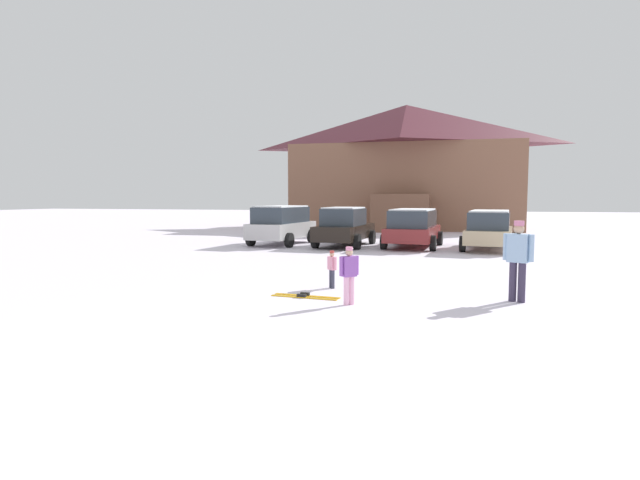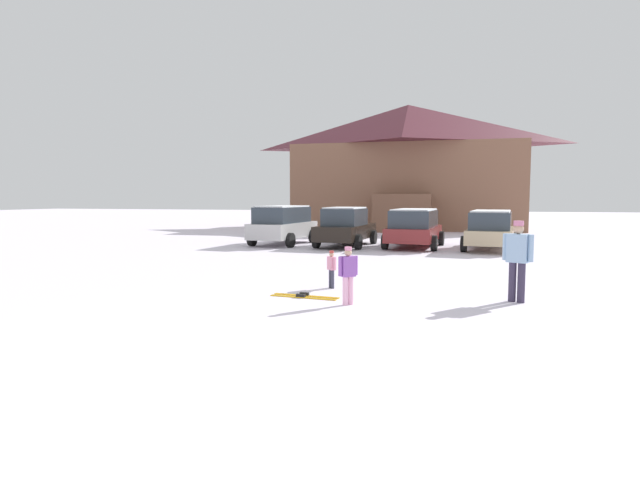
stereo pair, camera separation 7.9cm
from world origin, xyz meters
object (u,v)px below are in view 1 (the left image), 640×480
Objects in this scene: parked_maroon_van at (413,227)px; skier_adult_in_blue_parka at (518,256)px; parked_silver_wagon at (282,224)px; parked_beige_suv at (490,228)px; skier_child_in_pink_snowsuit at (332,267)px; ski_lodge at (405,166)px; skier_child_in_purple_jacket at (349,272)px; pair_of_skis at (305,296)px; parked_black_sedan at (345,227)px.

parked_maroon_van reaches higher than skier_adult_in_blue_parka.
parked_beige_suv is at bearing 0.40° from parked_silver_wagon.
skier_child_in_pink_snowsuit is (-4.11, -10.47, -0.38)m from parked_beige_suv.
ski_lodge reaches higher than parked_silver_wagon.
skier_adult_in_blue_parka is (3.26, 1.20, 0.28)m from skier_child_in_purple_jacket.
parked_silver_wagon is 12.57m from pair_of_skis.
parked_beige_suv reaches higher than skier_child_in_pink_snowsuit.
parked_beige_suv is (3.14, -0.11, -0.02)m from parked_maroon_van.
parked_black_sedan is 12.45m from skier_adult_in_blue_parka.
ski_lodge is 25.41m from skier_child_in_pink_snowsuit.
parked_silver_wagon is 4.91× the size of skier_child_in_pink_snowsuit.
parked_silver_wagon is 5.99m from parked_maroon_van.
parked_black_sedan is at bearing -175.89° from parked_maroon_van.
skier_child_in_pink_snowsuit is 0.53× the size of skier_adult_in_blue_parka.
ski_lodge is 3.51× the size of parked_black_sedan.
parked_silver_wagon is 14.18m from skier_adult_in_blue_parka.
parked_beige_suv reaches higher than skier_child_in_purple_jacket.
skier_child_in_purple_jacket is at bearing -24.90° from pair_of_skis.
ski_lodge is at bearing 91.32° from pair_of_skis.
skier_child_in_purple_jacket is at bearing -105.28° from parked_beige_suv.
skier_child_in_pink_snowsuit reaches higher than pair_of_skis.
skier_child_in_purple_jacket is 1.35m from pair_of_skis.
parked_beige_suv is at bearing 69.33° from pair_of_skis.
parked_black_sedan is 11.72m from pair_of_skis.
parked_silver_wagon is at bearing -105.67° from ski_lodge.
parked_maroon_van is 2.91× the size of pair_of_skis.
parked_beige_suv is 5.24× the size of skier_child_in_pink_snowsuit.
parked_beige_suv is at bearing -71.09° from ski_lodge.
parked_silver_wagon reaches higher than skier_adult_in_blue_parka.
parked_black_sedan is (-1.13, -14.73, -3.59)m from ski_lodge.
skier_adult_in_blue_parka is (4.95, -25.59, -3.51)m from ski_lodge.
ski_lodge reaches higher than parked_beige_suv.
parked_maroon_van is 11.50m from skier_adult_in_blue_parka.
skier_child_in_pink_snowsuit is (0.90, -25.09, -3.95)m from ski_lodge.
skier_child_in_purple_jacket is 3.49m from skier_adult_in_blue_parka.
parked_maroon_van is 3.81× the size of skier_child_in_purple_jacket.
skier_child_in_purple_jacket is 0.70× the size of skier_adult_in_blue_parka.
ski_lodge is 27.11m from skier_child_in_purple_jacket.
parked_silver_wagon is at bearing 179.11° from parked_black_sedan.
parked_maroon_van reaches higher than skier_child_in_purple_jacket.
skier_child_in_purple_jacket is (1.68, -26.79, -3.79)m from ski_lodge.
parked_beige_suv is 3.07× the size of pair_of_skis.
parked_black_sedan is at bearing 101.11° from skier_child_in_pink_snowsuit.
skier_adult_in_blue_parka is (-0.06, -10.97, 0.06)m from parked_beige_suv.
parked_beige_suv is 10.97m from skier_adult_in_blue_parka.
pair_of_skis is (4.72, -11.61, -0.93)m from parked_silver_wagon.
parked_beige_suv is 11.25m from skier_child_in_pink_snowsuit.
pair_of_skis is at bearing -88.68° from ski_lodge.
parked_black_sedan reaches higher than skier_adult_in_blue_parka.
skier_child_in_purple_jacket is (-0.18, -12.28, -0.24)m from parked_maroon_van.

